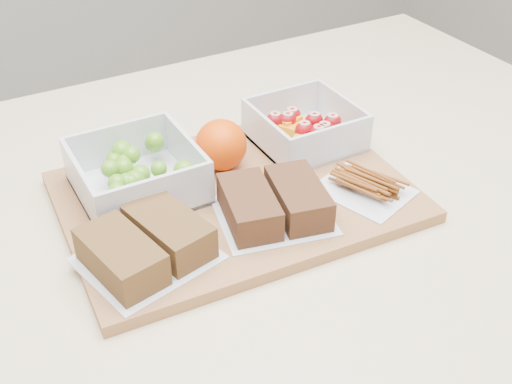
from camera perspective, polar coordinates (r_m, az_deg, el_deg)
cutting_board at (r=0.80m, az=-1.82°, el=-0.42°), size 0.43×0.32×0.02m
grape_container at (r=0.80m, az=-10.44°, el=1.72°), size 0.14×0.14×0.06m
fruit_container at (r=0.89m, az=4.34°, el=5.60°), size 0.13×0.13×0.06m
orange at (r=0.83m, az=-3.13°, el=4.21°), size 0.07×0.07×0.07m
sandwich_bag_left at (r=0.70m, az=-9.77°, el=-4.64°), size 0.16×0.15×0.04m
sandwich_bag_center at (r=0.75m, az=1.60°, el=-0.99°), size 0.15×0.14×0.04m
pretzel_bag at (r=0.81m, az=9.64°, el=0.78°), size 0.12×0.13×0.02m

